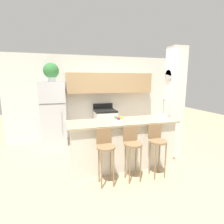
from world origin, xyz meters
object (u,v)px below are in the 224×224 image
object	(u,v)px
stove_range	(105,124)
bar_stool_mid	(132,145)
bar_stool_right	(157,143)
refrigerator	(54,113)
potted_plant_on_fridge	(51,71)
orchid_vase	(163,113)
fruit_bowl	(118,120)
bar_stool_left	(105,148)

from	to	relation	value
stove_range	bar_stool_mid	size ratio (longest dim) A/B	1.09
bar_stool_mid	bar_stool_right	size ratio (longest dim) A/B	1.00
refrigerator	stove_range	world-z (taller)	refrigerator
potted_plant_on_fridge	stove_range	bearing A→B (deg)	1.84
bar_stool_mid	potted_plant_on_fridge	xyz separation A→B (m)	(-1.41, 2.34, 1.39)
orchid_vase	fruit_bowl	bearing A→B (deg)	179.47
bar_stool_left	bar_stool_mid	distance (m)	0.50
stove_range	bar_stool_mid	distance (m)	2.40
potted_plant_on_fridge	orchid_vase	bearing A→B (deg)	-38.59
refrigerator	orchid_vase	world-z (taller)	refrigerator
bar_stool_left	bar_stool_mid	bearing A→B (deg)	0.00
refrigerator	bar_stool_mid	xyz separation A→B (m)	(1.41, -2.34, -0.23)
refrigerator	fruit_bowl	xyz separation A→B (m)	(1.31, -1.85, 0.14)
potted_plant_on_fridge	fruit_bowl	xyz separation A→B (m)	(1.31, -1.85, -1.03)
bar_stool_right	stove_range	bearing A→B (deg)	99.60
bar_stool_mid	potted_plant_on_fridge	bearing A→B (deg)	121.07
refrigerator	potted_plant_on_fridge	xyz separation A→B (m)	(-0.00, 0.00, 1.16)
stove_range	orchid_vase	bearing A→B (deg)	-66.75
refrigerator	fruit_bowl	bearing A→B (deg)	-54.58
stove_range	orchid_vase	size ratio (longest dim) A/B	2.30
bar_stool_left	bar_stool_right	world-z (taller)	same
potted_plant_on_fridge	orchid_vase	size ratio (longest dim) A/B	1.08
bar_stool_right	fruit_bowl	size ratio (longest dim) A/B	3.43
fruit_bowl	refrigerator	bearing A→B (deg)	125.42
refrigerator	orchid_vase	xyz separation A→B (m)	(2.32, -1.85, 0.22)
stove_range	bar_stool_right	distance (m)	2.43
bar_stool_right	orchid_vase	distance (m)	0.78
stove_range	bar_stool_mid	xyz separation A→B (m)	(-0.09, -2.39, 0.19)
refrigerator	orchid_vase	size ratio (longest dim) A/B	3.79
bar_stool_right	bar_stool_left	bearing A→B (deg)	180.00
stove_range	bar_stool_left	distance (m)	2.47
fruit_bowl	bar_stool_left	bearing A→B (deg)	-128.65
orchid_vase	bar_stool_left	bearing A→B (deg)	-160.87
refrigerator	bar_stool_right	bearing A→B (deg)	-50.81
bar_stool_left	fruit_bowl	bearing A→B (deg)	51.35
orchid_vase	fruit_bowl	world-z (taller)	orchid_vase
bar_stool_left	bar_stool_mid	size ratio (longest dim) A/B	1.00
bar_stool_left	potted_plant_on_fridge	xyz separation A→B (m)	(-0.91, 2.34, 1.39)
refrigerator	bar_stool_right	xyz separation A→B (m)	(1.91, -2.34, -0.23)
bar_stool_left	bar_stool_mid	world-z (taller)	same
stove_range	bar_stool_left	xyz separation A→B (m)	(-0.59, -2.39, 0.19)
bar_stool_right	orchid_vase	xyz separation A→B (m)	(0.41, 0.49, 0.45)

